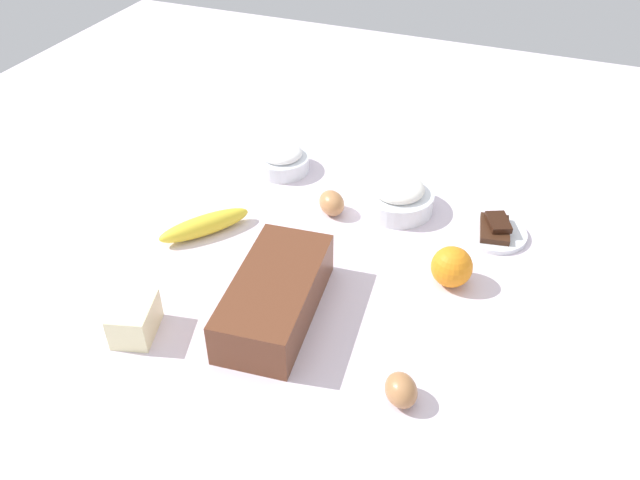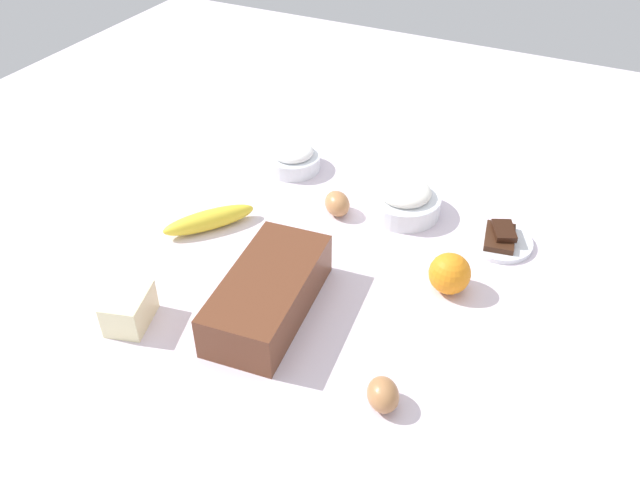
{
  "view_description": "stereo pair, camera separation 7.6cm",
  "coord_description": "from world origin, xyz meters",
  "views": [
    {
      "loc": [
        -0.9,
        -0.35,
        0.79
      ],
      "look_at": [
        0.0,
        0.0,
        0.04
      ],
      "focal_mm": 36.44,
      "sensor_mm": 36.0,
      "label": 1
    },
    {
      "loc": [
        -0.87,
        -0.42,
        0.79
      ],
      "look_at": [
        0.0,
        0.0,
        0.04
      ],
      "focal_mm": 36.44,
      "sensor_mm": 36.0,
      "label": 2
    }
  ],
  "objects": [
    {
      "name": "chocolate_plate",
      "position": [
        0.19,
        -0.3,
        0.01
      ],
      "size": [
        0.13,
        0.13,
        0.03
      ],
      "color": "white",
      "rests_on": "ground_plane"
    },
    {
      "name": "egg_beside_bowl",
      "position": [
        -0.27,
        -0.24,
        0.02
      ],
      "size": [
        0.08,
        0.07,
        0.05
      ],
      "primitive_type": "ellipsoid",
      "rotation": [
        0.0,
        1.57,
        0.62
      ],
      "color": "#A97245",
      "rests_on": "ground_plane"
    },
    {
      "name": "loaf_pan",
      "position": [
        -0.17,
        0.01,
        0.04
      ],
      "size": [
        0.29,
        0.16,
        0.08
      ],
      "rotation": [
        0.0,
        0.0,
        0.1
      ],
      "color": "brown",
      "rests_on": "ground_plane"
    },
    {
      "name": "butter_block",
      "position": [
        -0.3,
        0.21,
        0.03
      ],
      "size": [
        0.1,
        0.09,
        0.06
      ],
      "primitive_type": "cube",
      "rotation": [
        0.0,
        0.0,
        0.28
      ],
      "color": "#F4EDB2",
      "rests_on": "ground_plane"
    },
    {
      "name": "egg_near_butter",
      "position": [
        0.14,
        0.03,
        0.02
      ],
      "size": [
        0.08,
        0.08,
        0.05
      ],
      "primitive_type": "ellipsoid",
      "rotation": [
        0.0,
        1.57,
        3.93
      ],
      "color": "#B77C4B",
      "rests_on": "ground_plane"
    },
    {
      "name": "ground_plane",
      "position": [
        0.0,
        0.0,
        -0.01
      ],
      "size": [
        2.4,
        2.4,
        0.02
      ],
      "primitive_type": "cube",
      "color": "silver"
    },
    {
      "name": "orange_fruit",
      "position": [
        0.02,
        -0.25,
        0.04
      ],
      "size": [
        0.07,
        0.07,
        0.07
      ],
      "primitive_type": "sphere",
      "color": "orange",
      "rests_on": "ground_plane"
    },
    {
      "name": "sugar_bowl",
      "position": [
        0.26,
        0.2,
        0.03
      ],
      "size": [
        0.13,
        0.13,
        0.06
      ],
      "color": "white",
      "rests_on": "ground_plane"
    },
    {
      "name": "flour_bowl",
      "position": [
        0.21,
        -0.09,
        0.03
      ],
      "size": [
        0.15,
        0.15,
        0.07
      ],
      "color": "white",
      "rests_on": "ground_plane"
    },
    {
      "name": "banana",
      "position": [
        -0.02,
        0.24,
        0.02
      ],
      "size": [
        0.18,
        0.15,
        0.04
      ],
      "primitive_type": "ellipsoid",
      "rotation": [
        0.0,
        0.0,
        5.63
      ],
      "color": "yellow",
      "rests_on": "ground_plane"
    }
  ]
}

